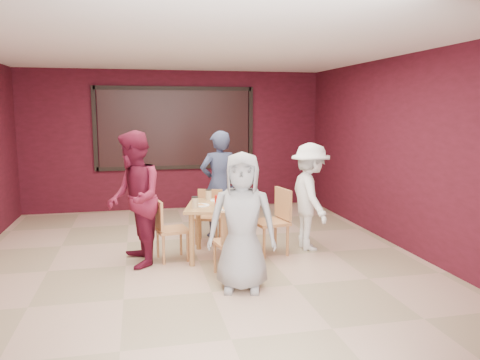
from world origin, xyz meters
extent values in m
plane|color=#CAA68C|center=(0.00, 0.00, 0.00)|extent=(7.00, 7.00, 0.00)
cube|color=black|center=(0.00, 3.45, 1.65)|extent=(3.00, 0.02, 1.50)
cube|color=#B38B49|center=(0.34, 0.08, 0.72)|extent=(1.14, 1.14, 0.04)
cylinder|color=#B38B49|center=(0.07, 0.54, 0.35)|extent=(0.07, 0.07, 0.70)
cylinder|color=#B38B49|center=(0.80, 0.36, 0.35)|extent=(0.07, 0.07, 0.70)
cylinder|color=#B38B49|center=(-0.11, -0.19, 0.35)|extent=(0.07, 0.07, 0.70)
cylinder|color=#B38B49|center=(0.62, -0.37, 0.35)|extent=(0.07, 0.07, 0.70)
cylinder|color=white|center=(0.34, -0.21, 0.75)|extent=(0.24, 0.24, 0.01)
cone|color=#ECB353|center=(0.34, -0.21, 0.76)|extent=(0.22, 0.22, 0.02)
cylinder|color=beige|center=(0.47, -0.30, 0.81)|extent=(0.09, 0.09, 0.14)
cylinder|color=black|center=(0.47, -0.30, 0.89)|extent=(0.09, 0.09, 0.01)
cylinder|color=white|center=(0.34, 0.38, 0.75)|extent=(0.24, 0.24, 0.01)
cone|color=#ECB353|center=(0.34, 0.38, 0.76)|extent=(0.22, 0.22, 0.02)
cylinder|color=beige|center=(0.21, 0.47, 0.81)|extent=(0.09, 0.09, 0.14)
cylinder|color=black|center=(0.21, 0.47, 0.89)|extent=(0.09, 0.09, 0.01)
cylinder|color=white|center=(0.05, 0.08, 0.75)|extent=(0.24, 0.24, 0.01)
cone|color=#ECB353|center=(0.05, 0.08, 0.76)|extent=(0.22, 0.22, 0.02)
cylinder|color=beige|center=(-0.04, -0.05, 0.81)|extent=(0.09, 0.09, 0.14)
cylinder|color=black|center=(-0.04, -0.05, 0.89)|extent=(0.09, 0.09, 0.01)
cylinder|color=white|center=(0.64, 0.08, 0.75)|extent=(0.24, 0.24, 0.01)
cone|color=#ECB353|center=(0.64, 0.08, 0.76)|extent=(0.22, 0.22, 0.02)
cylinder|color=beige|center=(0.73, 0.21, 0.81)|extent=(0.09, 0.09, 0.14)
cylinder|color=black|center=(0.73, 0.21, 0.89)|extent=(0.09, 0.09, 0.01)
cylinder|color=beige|center=(0.42, 0.05, 0.79)|extent=(0.06, 0.06, 0.10)
cylinder|color=beige|center=(0.36, 0.00, 0.78)|extent=(0.05, 0.05, 0.08)
cylinder|color=#B7170D|center=(0.26, 0.03, 0.81)|extent=(0.07, 0.07, 0.15)
cube|color=black|center=(0.37, 0.16, 0.79)|extent=(0.12, 0.09, 0.10)
cube|color=#BB6F49|center=(0.33, -0.64, 0.42)|extent=(0.47, 0.47, 0.04)
cylinder|color=#BB6F49|center=(0.47, -0.45, 0.20)|extent=(0.03, 0.03, 0.40)
cylinder|color=#BB6F49|center=(0.14, -0.51, 0.20)|extent=(0.03, 0.03, 0.40)
cylinder|color=#BB6F49|center=(0.52, -0.78, 0.20)|extent=(0.03, 0.03, 0.40)
cylinder|color=#BB6F49|center=(0.19, -0.83, 0.20)|extent=(0.03, 0.03, 0.40)
cube|color=#BB6F49|center=(0.36, -0.83, 0.65)|extent=(0.41, 0.10, 0.39)
cube|color=#BB6F49|center=(0.26, 0.86, 0.39)|extent=(0.49, 0.49, 0.04)
cylinder|color=#BB6F49|center=(0.06, 0.76, 0.19)|extent=(0.03, 0.03, 0.38)
cylinder|color=#BB6F49|center=(0.35, 0.65, 0.19)|extent=(0.03, 0.03, 0.38)
cylinder|color=#BB6F49|center=(0.17, 1.06, 0.19)|extent=(0.03, 0.03, 0.38)
cylinder|color=#BB6F49|center=(0.46, 0.95, 0.19)|extent=(0.03, 0.03, 0.38)
cube|color=#BB6F49|center=(0.32, 1.02, 0.62)|extent=(0.37, 0.16, 0.37)
cube|color=#BB6F49|center=(-0.34, 0.13, 0.41)|extent=(0.47, 0.47, 0.04)
cylinder|color=#BB6F49|center=(-0.15, 0.00, 0.20)|extent=(0.03, 0.03, 0.39)
cylinder|color=#BB6F49|center=(-0.21, 0.32, 0.20)|extent=(0.03, 0.03, 0.39)
cylinder|color=#BB6F49|center=(-0.47, -0.06, 0.20)|extent=(0.03, 0.03, 0.39)
cylinder|color=#BB6F49|center=(-0.53, 0.26, 0.20)|extent=(0.03, 0.03, 0.39)
cube|color=#BB6F49|center=(-0.52, 0.09, 0.65)|extent=(0.11, 0.40, 0.39)
cube|color=#BB6F49|center=(1.02, 0.09, 0.46)|extent=(0.52, 0.52, 0.04)
cylinder|color=#BB6F49|center=(0.81, 0.23, 0.22)|extent=(0.04, 0.04, 0.44)
cylinder|color=#BB6F49|center=(0.88, -0.12, 0.22)|extent=(0.04, 0.04, 0.44)
cylinder|color=#BB6F49|center=(1.17, 0.30, 0.22)|extent=(0.04, 0.04, 0.44)
cylinder|color=#BB6F49|center=(1.24, -0.06, 0.22)|extent=(0.04, 0.04, 0.44)
cube|color=#BB6F49|center=(1.22, 0.12, 0.71)|extent=(0.12, 0.45, 0.43)
imported|color=#A0A0A0|center=(0.35, -1.11, 0.78)|extent=(0.87, 0.68, 1.57)
imported|color=#303856|center=(0.49, 1.19, 0.85)|extent=(0.67, 0.50, 1.70)
imported|color=maroon|center=(-0.82, 0.01, 0.88)|extent=(0.77, 0.93, 1.76)
imported|color=white|center=(1.66, 0.21, 0.78)|extent=(0.60, 1.01, 1.55)
camera|label=1|loc=(-0.76, -6.06, 2.02)|focal=35.00mm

